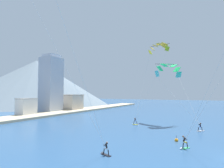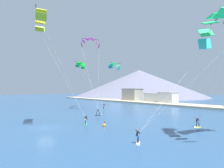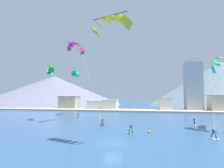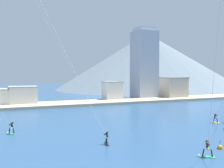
{
  "view_description": "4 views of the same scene",
  "coord_description": "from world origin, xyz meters",
  "px_view_note": "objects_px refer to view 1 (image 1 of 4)",
  "views": [
    {
      "loc": [
        -23.88,
        3.48,
        7.46
      ],
      "look_at": [
        2.4,
        17.82,
        9.14
      ],
      "focal_mm": 28.0,
      "sensor_mm": 36.0,
      "label": 1
    },
    {
      "loc": [
        28.87,
        -10.64,
        6.27
      ],
      "look_at": [
        0.67,
        13.82,
        7.42
      ],
      "focal_mm": 28.0,
      "sensor_mm": 36.0,
      "label": 2
    },
    {
      "loc": [
        4.87,
        -26.07,
        6.98
      ],
      "look_at": [
        -3.42,
        17.15,
        9.91
      ],
      "focal_mm": 28.0,
      "sensor_mm": 36.0,
      "label": 3
    },
    {
      "loc": [
        -16.06,
        -12.14,
        8.17
      ],
      "look_at": [
        -3.91,
        15.93,
        6.96
      ],
      "focal_mm": 40.0,
      "sensor_mm": 36.0,
      "label": 4
    }
  ],
  "objects_px": {
    "kitesurfer_near_trail": "(184,145)",
    "kitesurfer_far_left": "(136,123)",
    "parafoil_kite_far_left": "(158,48)",
    "race_marker_buoy": "(176,140)",
    "kitesurfer_far_right": "(105,151)",
    "parafoil_kite_near_lead": "(169,69)",
    "kitesurfer_near_lead": "(201,128)"
  },
  "relations": [
    {
      "from": "kitesurfer_near_trail",
      "to": "kitesurfer_far_left",
      "type": "relative_size",
      "value": 1.0
    },
    {
      "from": "kitesurfer_far_left",
      "to": "parafoil_kite_far_left",
      "type": "height_order",
      "value": "parafoil_kite_far_left"
    },
    {
      "from": "kitesurfer_far_left",
      "to": "race_marker_buoy",
      "type": "bearing_deg",
      "value": -134.75
    },
    {
      "from": "kitesurfer_near_trail",
      "to": "kitesurfer_far_left",
      "type": "xyz_separation_m",
      "value": [
        14.23,
        12.3,
        -0.01
      ]
    },
    {
      "from": "kitesurfer_far_right",
      "to": "parafoil_kite_near_lead",
      "type": "distance_m",
      "value": 30.11
    },
    {
      "from": "kitesurfer_far_left",
      "to": "parafoil_kite_near_lead",
      "type": "bearing_deg",
      "value": -51.22
    },
    {
      "from": "race_marker_buoy",
      "to": "kitesurfer_far_left",
      "type": "bearing_deg",
      "value": 45.25
    },
    {
      "from": "kitesurfer_near_lead",
      "to": "kitesurfer_far_right",
      "type": "height_order",
      "value": "kitesurfer_near_lead"
    },
    {
      "from": "parafoil_kite_near_lead",
      "to": "race_marker_buoy",
      "type": "relative_size",
      "value": 13.52
    },
    {
      "from": "parafoil_kite_near_lead",
      "to": "race_marker_buoy",
      "type": "distance_m",
      "value": 21.56
    },
    {
      "from": "kitesurfer_far_right",
      "to": "parafoil_kite_far_left",
      "type": "height_order",
      "value": "parafoil_kite_far_left"
    },
    {
      "from": "parafoil_kite_near_lead",
      "to": "kitesurfer_near_lead",
      "type": "bearing_deg",
      "value": -130.14
    },
    {
      "from": "parafoil_kite_near_lead",
      "to": "kitesurfer_far_right",
      "type": "bearing_deg",
      "value": 174.21
    },
    {
      "from": "kitesurfer_near_trail",
      "to": "race_marker_buoy",
      "type": "xyz_separation_m",
      "value": [
        3.49,
        1.47,
        -0.39
      ]
    },
    {
      "from": "kitesurfer_near_lead",
      "to": "parafoil_kite_near_lead",
      "type": "xyz_separation_m",
      "value": [
        6.09,
        7.22,
        13.25
      ]
    },
    {
      "from": "kitesurfer_near_trail",
      "to": "parafoil_kite_near_lead",
      "type": "bearing_deg",
      "value": 15.56
    },
    {
      "from": "parafoil_kite_far_left",
      "to": "parafoil_kite_near_lead",
      "type": "bearing_deg",
      "value": -140.79
    },
    {
      "from": "kitesurfer_near_lead",
      "to": "kitesurfer_far_left",
      "type": "distance_m",
      "value": 14.05
    },
    {
      "from": "kitesurfer_far_right",
      "to": "parafoil_kite_near_lead",
      "type": "relative_size",
      "value": 0.13
    },
    {
      "from": "kitesurfer_far_left",
      "to": "parafoil_kite_far_left",
      "type": "bearing_deg",
      "value": -18.86
    },
    {
      "from": "parafoil_kite_near_lead",
      "to": "parafoil_kite_far_left",
      "type": "height_order",
      "value": "parafoil_kite_far_left"
    },
    {
      "from": "kitesurfer_near_lead",
      "to": "kitesurfer_far_right",
      "type": "xyz_separation_m",
      "value": [
        -20.78,
        9.94,
        -0.08
      ]
    },
    {
      "from": "kitesurfer_near_lead",
      "to": "parafoil_kite_far_left",
      "type": "height_order",
      "value": "parafoil_kite_far_left"
    },
    {
      "from": "kitesurfer_far_left",
      "to": "parafoil_kite_far_left",
      "type": "xyz_separation_m",
      "value": [
        9.74,
        -3.33,
        20.22
      ]
    },
    {
      "from": "kitesurfer_near_lead",
      "to": "kitesurfer_near_trail",
      "type": "relative_size",
      "value": 1.01
    },
    {
      "from": "kitesurfer_near_trail",
      "to": "parafoil_kite_far_left",
      "type": "xyz_separation_m",
      "value": [
        23.98,
        8.97,
        20.2
      ]
    },
    {
      "from": "parafoil_kite_near_lead",
      "to": "parafoil_kite_far_left",
      "type": "bearing_deg",
      "value": 39.21
    },
    {
      "from": "kitesurfer_far_right",
      "to": "race_marker_buoy",
      "type": "relative_size",
      "value": 1.75
    },
    {
      "from": "parafoil_kite_far_left",
      "to": "kitesurfer_near_trail",
      "type": "bearing_deg",
      "value": -159.48
    },
    {
      "from": "kitesurfer_near_lead",
      "to": "kitesurfer_far_left",
      "type": "relative_size",
      "value": 1.01
    },
    {
      "from": "kitesurfer_far_right",
      "to": "race_marker_buoy",
      "type": "height_order",
      "value": "kitesurfer_far_right"
    },
    {
      "from": "kitesurfer_near_trail",
      "to": "parafoil_kite_far_left",
      "type": "height_order",
      "value": "parafoil_kite_far_left"
    }
  ]
}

